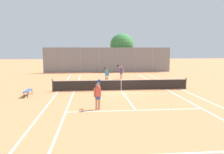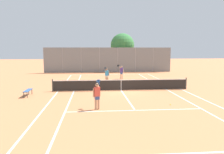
{
  "view_description": "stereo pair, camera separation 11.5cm",
  "coord_description": "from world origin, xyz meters",
  "px_view_note": "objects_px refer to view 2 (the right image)",
  "views": [
    {
      "loc": [
        -2.62,
        -18.88,
        3.65
      ],
      "look_at": [
        -0.67,
        1.5,
        1.0
      ],
      "focal_mm": 35.0,
      "sensor_mm": 36.0,
      "label": 1
    },
    {
      "loc": [
        -2.5,
        -18.89,
        3.65
      ],
      "look_at": [
        -0.67,
        1.5,
        1.0
      ],
      "focal_mm": 35.0,
      "sensor_mm": 36.0,
      "label": 2
    }
  ],
  "objects_px": {
    "tree_behind_left": "(122,46)",
    "tennis_net": "(121,85)",
    "loose_tennis_ball_0": "(97,76)",
    "loose_tennis_ball_1": "(151,78)",
    "player_near_side": "(97,94)",
    "loose_tennis_ball_3": "(104,81)",
    "player_far_right": "(121,71)",
    "loose_tennis_ball_2": "(170,105)",
    "player_far_left": "(107,75)",
    "courtside_bench": "(28,91)"
  },
  "relations": [
    {
      "from": "player_near_side",
      "to": "tree_behind_left",
      "type": "relative_size",
      "value": 0.29
    },
    {
      "from": "loose_tennis_ball_2",
      "to": "loose_tennis_ball_3",
      "type": "relative_size",
      "value": 1.0
    },
    {
      "from": "player_near_side",
      "to": "tree_behind_left",
      "type": "xyz_separation_m",
      "value": [
        4.69,
        23.48,
        3.17
      ]
    },
    {
      "from": "player_far_right",
      "to": "loose_tennis_ball_3",
      "type": "bearing_deg",
      "value": -144.84
    },
    {
      "from": "loose_tennis_ball_0",
      "to": "tennis_net",
      "type": "bearing_deg",
      "value": -79.48
    },
    {
      "from": "tennis_net",
      "to": "loose_tennis_ball_3",
      "type": "bearing_deg",
      "value": 102.23
    },
    {
      "from": "player_far_right",
      "to": "loose_tennis_ball_0",
      "type": "bearing_deg",
      "value": 132.31
    },
    {
      "from": "courtside_bench",
      "to": "player_far_right",
      "type": "bearing_deg",
      "value": 46.08
    },
    {
      "from": "loose_tennis_ball_1",
      "to": "player_far_left",
      "type": "bearing_deg",
      "value": -147.8
    },
    {
      "from": "loose_tennis_ball_1",
      "to": "tree_behind_left",
      "type": "distance_m",
      "value": 10.85
    },
    {
      "from": "player_far_left",
      "to": "loose_tennis_ball_2",
      "type": "relative_size",
      "value": 26.88
    },
    {
      "from": "player_far_left",
      "to": "loose_tennis_ball_1",
      "type": "xyz_separation_m",
      "value": [
        5.78,
        3.64,
        -0.89
      ]
    },
    {
      "from": "tennis_net",
      "to": "loose_tennis_ball_0",
      "type": "distance_m",
      "value": 10.56
    },
    {
      "from": "player_far_right",
      "to": "loose_tennis_ball_2",
      "type": "xyz_separation_m",
      "value": [
        1.55,
        -12.55,
        -0.89
      ]
    },
    {
      "from": "player_near_side",
      "to": "loose_tennis_ball_3",
      "type": "height_order",
      "value": "player_near_side"
    },
    {
      "from": "courtside_bench",
      "to": "tree_behind_left",
      "type": "relative_size",
      "value": 0.24
    },
    {
      "from": "loose_tennis_ball_2",
      "to": "loose_tennis_ball_3",
      "type": "distance_m",
      "value": 11.62
    },
    {
      "from": "player_far_right",
      "to": "loose_tennis_ball_3",
      "type": "height_order",
      "value": "player_far_right"
    },
    {
      "from": "tree_behind_left",
      "to": "loose_tennis_ball_0",
      "type": "bearing_deg",
      "value": -121.44
    },
    {
      "from": "courtside_bench",
      "to": "tennis_net",
      "type": "bearing_deg",
      "value": 12.61
    },
    {
      "from": "loose_tennis_ball_3",
      "to": "player_far_right",
      "type": "bearing_deg",
      "value": 35.16
    },
    {
      "from": "player_far_left",
      "to": "loose_tennis_ball_0",
      "type": "relative_size",
      "value": 26.88
    },
    {
      "from": "tennis_net",
      "to": "courtside_bench",
      "type": "distance_m",
      "value": 7.73
    },
    {
      "from": "player_far_left",
      "to": "loose_tennis_ball_2",
      "type": "xyz_separation_m",
      "value": [
        3.54,
        -9.46,
        -0.89
      ]
    },
    {
      "from": "tree_behind_left",
      "to": "tennis_net",
      "type": "bearing_deg",
      "value": -97.93
    },
    {
      "from": "loose_tennis_ball_1",
      "to": "tree_behind_left",
      "type": "xyz_separation_m",
      "value": [
        -2.35,
        9.78,
        4.06
      ]
    },
    {
      "from": "loose_tennis_ball_1",
      "to": "courtside_bench",
      "type": "bearing_deg",
      "value": -142.64
    },
    {
      "from": "tennis_net",
      "to": "loose_tennis_ball_1",
      "type": "distance_m",
      "value": 9.1
    },
    {
      "from": "player_far_right",
      "to": "loose_tennis_ball_2",
      "type": "bearing_deg",
      "value": -82.94
    },
    {
      "from": "player_far_right",
      "to": "loose_tennis_ball_1",
      "type": "relative_size",
      "value": 26.88
    },
    {
      "from": "player_near_side",
      "to": "courtside_bench",
      "type": "relative_size",
      "value": 1.18
    },
    {
      "from": "tree_behind_left",
      "to": "loose_tennis_ball_2",
      "type": "bearing_deg",
      "value": -89.74
    },
    {
      "from": "player_near_side",
      "to": "loose_tennis_ball_2",
      "type": "distance_m",
      "value": 4.91
    },
    {
      "from": "loose_tennis_ball_0",
      "to": "tree_behind_left",
      "type": "bearing_deg",
      "value": 58.56
    },
    {
      "from": "loose_tennis_ball_2",
      "to": "player_far_right",
      "type": "bearing_deg",
      "value": 97.06
    },
    {
      "from": "loose_tennis_ball_2",
      "to": "tennis_net",
      "type": "bearing_deg",
      "value": 115.3
    },
    {
      "from": "loose_tennis_ball_0",
      "to": "tree_behind_left",
      "type": "height_order",
      "value": "tree_behind_left"
    },
    {
      "from": "loose_tennis_ball_0",
      "to": "loose_tennis_ball_3",
      "type": "bearing_deg",
      "value": -81.52
    },
    {
      "from": "tennis_net",
      "to": "player_far_right",
      "type": "relative_size",
      "value": 6.76
    },
    {
      "from": "loose_tennis_ball_1",
      "to": "loose_tennis_ball_2",
      "type": "height_order",
      "value": "same"
    },
    {
      "from": "tennis_net",
      "to": "tree_behind_left",
      "type": "relative_size",
      "value": 1.93
    },
    {
      "from": "player_far_left",
      "to": "tennis_net",
      "type": "bearing_deg",
      "value": -76.32
    },
    {
      "from": "loose_tennis_ball_3",
      "to": "tree_behind_left",
      "type": "distance_m",
      "value": 13.09
    },
    {
      "from": "loose_tennis_ball_0",
      "to": "loose_tennis_ball_2",
      "type": "relative_size",
      "value": 1.0
    },
    {
      "from": "loose_tennis_ball_0",
      "to": "loose_tennis_ball_3",
      "type": "distance_m",
      "value": 4.81
    },
    {
      "from": "loose_tennis_ball_3",
      "to": "courtside_bench",
      "type": "relative_size",
      "value": 0.04
    },
    {
      "from": "loose_tennis_ball_1",
      "to": "loose_tennis_ball_3",
      "type": "xyz_separation_m",
      "value": [
        -6.01,
        -2.11,
        0.0
      ]
    },
    {
      "from": "player_far_left",
      "to": "courtside_bench",
      "type": "xyz_separation_m",
      "value": [
        -6.55,
        -5.77,
        -0.52
      ]
    },
    {
      "from": "player_far_left",
      "to": "courtside_bench",
      "type": "height_order",
      "value": "player_far_left"
    },
    {
      "from": "tennis_net",
      "to": "player_far_left",
      "type": "height_order",
      "value": "player_far_left"
    }
  ]
}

